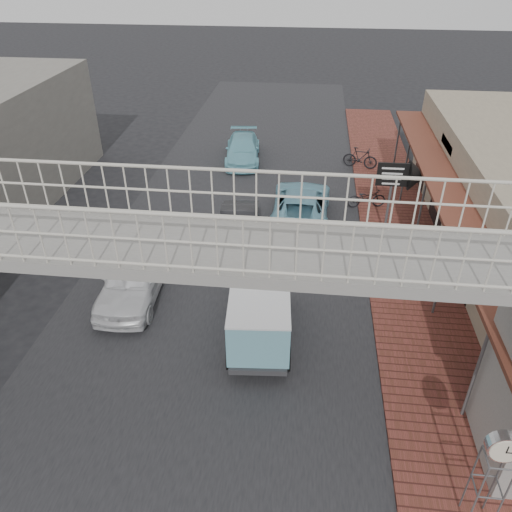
% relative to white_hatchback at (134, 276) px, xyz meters
% --- Properties ---
extents(ground, '(120.00, 120.00, 0.00)m').
position_rel_white_hatchback_xyz_m(ground, '(2.74, -1.00, -0.75)').
color(ground, black).
rests_on(ground, ground).
extents(road_strip, '(10.00, 60.00, 0.01)m').
position_rel_white_hatchback_xyz_m(road_strip, '(2.74, -1.00, -0.74)').
color(road_strip, black).
rests_on(road_strip, ground).
extents(sidewalk, '(3.00, 40.00, 0.10)m').
position_rel_white_hatchback_xyz_m(sidewalk, '(9.24, 2.00, -0.70)').
color(sidewalk, brown).
rests_on(sidewalk, ground).
extents(footbridge, '(16.40, 2.40, 6.34)m').
position_rel_white_hatchback_xyz_m(footbridge, '(2.74, -5.00, 2.43)').
color(footbridge, gray).
rests_on(footbridge, ground).
extents(white_hatchback, '(1.95, 4.47, 1.50)m').
position_rel_white_hatchback_xyz_m(white_hatchback, '(0.00, 0.00, 0.00)').
color(white_hatchback, silver).
rests_on(white_hatchback, ground).
extents(dark_sedan, '(1.85, 4.29, 1.38)m').
position_rel_white_hatchback_xyz_m(dark_sedan, '(3.00, 3.38, -0.06)').
color(dark_sedan, black).
rests_on(dark_sedan, ground).
extents(angkot_curb, '(2.43, 5.11, 1.41)m').
position_rel_white_hatchback_xyz_m(angkot_curb, '(5.24, 5.80, -0.05)').
color(angkot_curb, '#70AEC2').
rests_on(angkot_curb, ground).
extents(angkot_far, '(2.16, 4.42, 1.24)m').
position_rel_white_hatchback_xyz_m(angkot_far, '(1.94, 12.11, -0.13)').
color(angkot_far, '#7AC4D4').
rests_on(angkot_far, ground).
extents(angkot_van, '(2.00, 3.90, 1.85)m').
position_rel_white_hatchback_xyz_m(angkot_van, '(4.32, -1.66, 0.43)').
color(angkot_van, black).
rests_on(angkot_van, ground).
extents(motorcycle_near, '(1.77, 0.91, 0.89)m').
position_rel_white_hatchback_xyz_m(motorcycle_near, '(8.04, 7.15, -0.21)').
color(motorcycle_near, black).
rests_on(motorcycle_near, sidewalk).
extents(motorcycle_far, '(1.81, 0.91, 1.05)m').
position_rel_white_hatchback_xyz_m(motorcycle_far, '(8.04, 11.61, -0.13)').
color(motorcycle_far, black).
rests_on(motorcycle_far, sidewalk).
extents(street_clock, '(0.64, 0.51, 2.62)m').
position_rel_white_hatchback_xyz_m(street_clock, '(9.26, -6.70, 1.53)').
color(street_clock, '#59595B').
rests_on(street_clock, sidewalk).
extents(arrow_sign, '(1.78, 1.12, 3.10)m').
position_rel_white_hatchback_xyz_m(arrow_sign, '(9.37, 4.85, 1.85)').
color(arrow_sign, '#59595B').
rests_on(arrow_sign, sidewalk).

